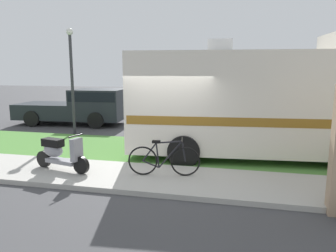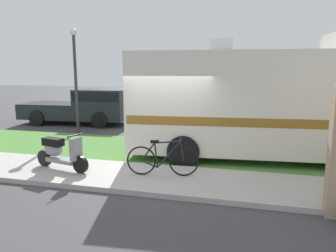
{
  "view_description": "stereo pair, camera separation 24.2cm",
  "coord_description": "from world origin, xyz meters",
  "views": [
    {
      "loc": [
        1.95,
        -8.28,
        2.66
      ],
      "look_at": [
        -0.02,
        0.3,
        1.1
      ],
      "focal_mm": 33.95,
      "sensor_mm": 36.0,
      "label": 1
    },
    {
      "loc": [
        2.18,
        -8.23,
        2.66
      ],
      "look_at": [
        -0.02,
        0.3,
        1.1
      ],
      "focal_mm": 33.95,
      "sensor_mm": 36.0,
      "label": 2
    }
  ],
  "objects": [
    {
      "name": "scooter",
      "position": [
        -2.51,
        -1.25,
        0.58
      ],
      "size": [
        1.69,
        0.65,
        0.97
      ],
      "color": "black",
      "rests_on": "ground"
    },
    {
      "name": "pickup_truck_near",
      "position": [
        -5.63,
        5.93,
        0.94
      ],
      "size": [
        5.44,
        2.5,
        1.74
      ],
      "color": "#1E2328",
      "rests_on": "ground"
    },
    {
      "name": "street_lamp_post",
      "position": [
        -4.8,
        3.6,
        2.61
      ],
      "size": [
        0.28,
        0.28,
        4.3
      ],
      "color": "#333338",
      "rests_on": "ground"
    },
    {
      "name": "ground_plane",
      "position": [
        0.0,
        0.0,
        0.0
      ],
      "size": [
        80.0,
        80.0,
        0.0
      ],
      "primitive_type": "plane",
      "color": "#424244"
    },
    {
      "name": "sidewalk",
      "position": [
        0.0,
        -1.2,
        0.06
      ],
      "size": [
        24.0,
        2.0,
        0.12
      ],
      "color": "#ADAAA3",
      "rests_on": "ground"
    },
    {
      "name": "bottle_green",
      "position": [
        3.91,
        -1.52,
        0.23
      ],
      "size": [
        0.07,
        0.07,
        0.26
      ],
      "color": "#B2B2B7",
      "rests_on": "ground"
    },
    {
      "name": "bicycle",
      "position": [
        0.2,
        -1.08,
        0.52
      ],
      "size": [
        1.74,
        0.52,
        0.91
      ],
      "color": "black",
      "rests_on": "ground"
    },
    {
      "name": "grass_strip",
      "position": [
        0.0,
        1.5,
        0.04
      ],
      "size": [
        24.0,
        3.4,
        0.08
      ],
      "color": "#4C8438",
      "rests_on": "ground"
    },
    {
      "name": "motorhome_rv",
      "position": [
        2.51,
        1.42,
        1.75
      ],
      "size": [
        7.59,
        3.04,
        3.67
      ],
      "color": "silver",
      "rests_on": "ground"
    }
  ]
}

